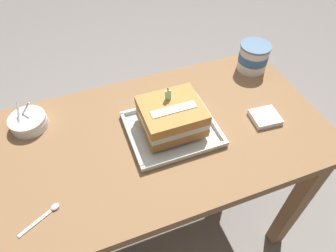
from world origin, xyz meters
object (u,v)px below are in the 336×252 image
bowl_stack (28,122)px  foil_tray (172,130)px  birthday_cake (172,117)px  serving_spoon_near_tray (48,213)px  ice_cream_tub (253,57)px  napkin_pile (265,117)px

bowl_stack → foil_tray: bearing=-23.3°
birthday_cake → serving_spoon_near_tray: (-0.43, -0.16, -0.07)m
bowl_stack → serving_spoon_near_tray: 0.36m
foil_tray → birthday_cake: (0.00, 0.00, 0.06)m
birthday_cake → ice_cream_tub: (0.44, 0.21, -0.01)m
foil_tray → serving_spoon_near_tray: foil_tray is taller
foil_tray → birthday_cake: bearing=90.0°
foil_tray → bowl_stack: (-0.46, 0.20, 0.01)m
birthday_cake → napkin_pile: size_ratio=1.93×
foil_tray → bowl_stack: 0.50m
foil_tray → napkin_pile: bearing=-11.1°
birthday_cake → ice_cream_tub: birthday_cake is taller
foil_tray → birthday_cake: birthday_cake is taller
bowl_stack → serving_spoon_near_tray: bowl_stack is taller
foil_tray → serving_spoon_near_tray: size_ratio=2.48×
foil_tray → bowl_stack: size_ratio=2.35×
birthday_cake → napkin_pile: 0.34m
birthday_cake → bowl_stack: birthday_cake is taller
foil_tray → ice_cream_tub: ice_cream_tub is taller
foil_tray → bowl_stack: bearing=156.7°
ice_cream_tub → napkin_pile: ice_cream_tub is taller
birthday_cake → ice_cream_tub: size_ratio=1.61×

